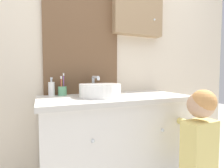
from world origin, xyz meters
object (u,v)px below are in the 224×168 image
at_px(soap_dispenser, 51,89).
at_px(child_figure, 199,149).
at_px(toothbrush_holder, 62,90).
at_px(sink_basin, 100,90).

bearing_deg(soap_dispenser, child_figure, -39.23).
distance_m(soap_dispenser, child_figure, 1.15).
relative_size(soap_dispenser, child_figure, 0.16).
relative_size(toothbrush_holder, soap_dispenser, 1.23).
bearing_deg(soap_dispenser, sink_basin, -29.40).
xyz_separation_m(sink_basin, child_figure, (0.50, -0.50, -0.35)).
bearing_deg(sink_basin, toothbrush_holder, 144.30).
relative_size(toothbrush_holder, child_figure, 0.20).
distance_m(toothbrush_holder, soap_dispenser, 0.09).
height_order(sink_basin, toothbrush_holder, toothbrush_holder).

